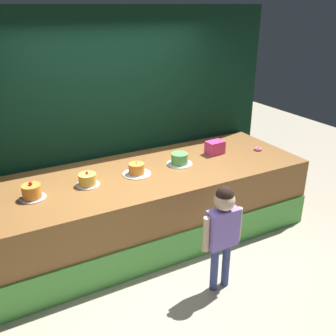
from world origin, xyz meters
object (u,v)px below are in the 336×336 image
at_px(cake_left, 32,192).
at_px(cake_right, 137,170).
at_px(child_figure, 223,225).
at_px(cake_far_right, 179,159).
at_px(cake_center, 87,180).
at_px(pink_box, 215,147).
at_px(donut, 258,149).

relative_size(cake_left, cake_right, 0.82).
distance_m(child_figure, cake_left, 1.94).
height_order(child_figure, cake_far_right, child_figure).
xyz_separation_m(cake_left, cake_center, (0.59, 0.03, -0.01)).
height_order(child_figure, pink_box, child_figure).
distance_m(donut, cake_far_right, 1.18).
relative_size(pink_box, cake_center, 0.88).
height_order(pink_box, cake_right, same).
height_order(child_figure, donut, child_figure).
xyz_separation_m(cake_left, cake_right, (1.17, 0.04, -0.01)).
bearing_deg(cake_far_right, cake_center, -178.14).
bearing_deg(cake_right, child_figure, -73.44).
bearing_deg(donut, cake_right, 178.00).
relative_size(pink_box, donut, 2.15).
bearing_deg(cake_right, cake_left, -178.07).
distance_m(cake_center, cake_far_right, 1.18).
height_order(pink_box, cake_left, cake_left).
bearing_deg(child_figure, pink_box, 58.29).
distance_m(pink_box, donut, 0.62).
bearing_deg(pink_box, child_figure, -121.71).
distance_m(child_figure, cake_center, 1.54).
height_order(donut, cake_center, cake_center).
relative_size(child_figure, cake_right, 3.50).
bearing_deg(pink_box, cake_left, -176.25).
xyz_separation_m(donut, cake_far_right, (-1.17, 0.09, 0.05)).
distance_m(cake_left, cake_right, 1.18).
xyz_separation_m(child_figure, cake_center, (-0.95, 1.19, 0.19)).
bearing_deg(cake_center, cake_right, 1.13).
height_order(pink_box, cake_center, pink_box).
distance_m(cake_left, cake_center, 0.59).
bearing_deg(pink_box, donut, -16.66).
height_order(cake_left, cake_far_right, cake_left).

